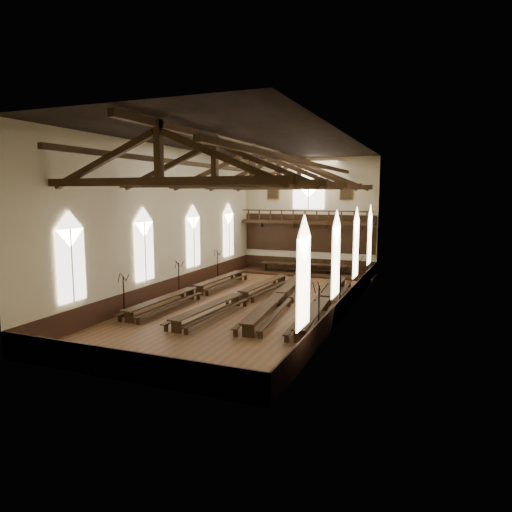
{
  "coord_description": "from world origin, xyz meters",
  "views": [
    {
      "loc": [
        10.78,
        -26.1,
        6.9
      ],
      "look_at": [
        -0.36,
        1.5,
        2.83
      ],
      "focal_mm": 32.0,
      "sensor_mm": 36.0,
      "label": 1
    }
  ],
  "objects_px": {
    "refectory_row_a": "(195,289)",
    "high_table": "(307,265)",
    "refectory_row_b": "(240,295)",
    "refectory_row_d": "(325,300)",
    "candelabrum_right_near": "(319,320)",
    "candelabrum_right_mid": "(340,297)",
    "dais": "(307,273)",
    "candelabrum_left_mid": "(179,285)",
    "candelabrum_right_far": "(357,281)",
    "refectory_row_c": "(280,296)",
    "candelabrum_left_near": "(124,303)",
    "candelabrum_left_far": "(218,271)"
  },
  "relations": [
    {
      "from": "candelabrum_left_mid",
      "to": "candelabrum_right_far",
      "type": "height_order",
      "value": "candelabrum_right_far"
    },
    {
      "from": "high_table",
      "to": "candelabrum_left_far",
      "type": "height_order",
      "value": "candelabrum_left_far"
    },
    {
      "from": "refectory_row_c",
      "to": "candelabrum_right_near",
      "type": "distance_m",
      "value": 6.65
    },
    {
      "from": "candelabrum_right_far",
      "to": "refectory_row_c",
      "type": "bearing_deg",
      "value": -124.82
    },
    {
      "from": "refectory_row_d",
      "to": "candelabrum_right_near",
      "type": "relative_size",
      "value": 5.39
    },
    {
      "from": "refectory_row_b",
      "to": "candelabrum_right_mid",
      "type": "distance_m",
      "value": 6.25
    },
    {
      "from": "candelabrum_left_near",
      "to": "candelabrum_left_far",
      "type": "bearing_deg",
      "value": 90.0
    },
    {
      "from": "candelabrum_left_mid",
      "to": "candelabrum_right_mid",
      "type": "height_order",
      "value": "candelabrum_right_mid"
    },
    {
      "from": "refectory_row_a",
      "to": "refectory_row_b",
      "type": "height_order",
      "value": "refectory_row_b"
    },
    {
      "from": "refectory_row_d",
      "to": "dais",
      "type": "height_order",
      "value": "refectory_row_d"
    },
    {
      "from": "refectory_row_c",
      "to": "candelabrum_left_far",
      "type": "xyz_separation_m",
      "value": [
        -7.25,
        5.75,
        0.2
      ]
    },
    {
      "from": "candelabrum_right_far",
      "to": "candelabrum_right_mid",
      "type": "bearing_deg",
      "value": -90.0
    },
    {
      "from": "high_table",
      "to": "candelabrum_right_far",
      "type": "bearing_deg",
      "value": -46.52
    },
    {
      "from": "candelabrum_right_near",
      "to": "candelabrum_right_far",
      "type": "bearing_deg",
      "value": 90.0
    },
    {
      "from": "candelabrum_right_near",
      "to": "candelabrum_right_far",
      "type": "xyz_separation_m",
      "value": [
        -0.0,
        10.95,
        -0.02
      ]
    },
    {
      "from": "candelabrum_right_mid",
      "to": "refectory_row_a",
      "type": "bearing_deg",
      "value": 179.06
    },
    {
      "from": "refectory_row_a",
      "to": "high_table",
      "type": "bearing_deg",
      "value": 67.41
    },
    {
      "from": "high_table",
      "to": "refectory_row_a",
      "type": "bearing_deg",
      "value": -112.59
    },
    {
      "from": "candelabrum_left_mid",
      "to": "candelabrum_right_mid",
      "type": "bearing_deg",
      "value": -1.21
    },
    {
      "from": "high_table",
      "to": "candelabrum_left_far",
      "type": "distance_m",
      "value": 7.91
    },
    {
      "from": "candelabrum_left_near",
      "to": "candelabrum_left_mid",
      "type": "height_order",
      "value": "candelabrum_left_near"
    },
    {
      "from": "refectory_row_d",
      "to": "high_table",
      "type": "xyz_separation_m",
      "value": [
        -4.18,
        10.96,
        0.28
      ]
    },
    {
      "from": "refectory_row_c",
      "to": "candelabrum_left_near",
      "type": "distance_m",
      "value": 9.41
    },
    {
      "from": "refectory_row_b",
      "to": "refectory_row_c",
      "type": "height_order",
      "value": "refectory_row_c"
    },
    {
      "from": "refectory_row_d",
      "to": "dais",
      "type": "bearing_deg",
      "value": 110.87
    },
    {
      "from": "refectory_row_c",
      "to": "candelabrum_right_far",
      "type": "height_order",
      "value": "candelabrum_right_far"
    },
    {
      "from": "candelabrum_left_far",
      "to": "dais",
      "type": "bearing_deg",
      "value": 41.39
    },
    {
      "from": "refectory_row_b",
      "to": "refectory_row_d",
      "type": "height_order",
      "value": "refectory_row_d"
    },
    {
      "from": "refectory_row_a",
      "to": "refectory_row_c",
      "type": "height_order",
      "value": "refectory_row_c"
    },
    {
      "from": "high_table",
      "to": "candelabrum_left_mid",
      "type": "xyz_separation_m",
      "value": [
        -5.94,
        -11.11,
        -0.1
      ]
    },
    {
      "from": "dais",
      "to": "high_table",
      "type": "bearing_deg",
      "value": 0.0
    },
    {
      "from": "candelabrum_right_mid",
      "to": "refectory_row_d",
      "type": "bearing_deg",
      "value": 158.25
    },
    {
      "from": "refectory_row_d",
      "to": "candelabrum_left_near",
      "type": "xyz_separation_m",
      "value": [
        -10.12,
        -6.02,
        0.21
      ]
    },
    {
      "from": "candelabrum_right_near",
      "to": "candelabrum_right_mid",
      "type": "height_order",
      "value": "candelabrum_right_mid"
    },
    {
      "from": "refectory_row_a",
      "to": "candelabrum_right_near",
      "type": "height_order",
      "value": "candelabrum_right_near"
    },
    {
      "from": "refectory_row_b",
      "to": "candelabrum_right_mid",
      "type": "bearing_deg",
      "value": 3.69
    },
    {
      "from": "refectory_row_c",
      "to": "candelabrum_left_near",
      "type": "relative_size",
      "value": 5.91
    },
    {
      "from": "dais",
      "to": "refectory_row_d",
      "type": "bearing_deg",
      "value": -69.13
    },
    {
      "from": "refectory_row_a",
      "to": "candelabrum_left_near",
      "type": "xyz_separation_m",
      "value": [
        -1.28,
        -5.78,
        0.22
      ]
    },
    {
      "from": "candelabrum_right_near",
      "to": "candelabrum_right_mid",
      "type": "xyz_separation_m",
      "value": [
        -0.0,
        5.05,
        0.06
      ]
    },
    {
      "from": "candelabrum_left_near",
      "to": "refectory_row_c",
      "type": "bearing_deg",
      "value": 39.58
    },
    {
      "from": "refectory_row_b",
      "to": "refectory_row_d",
      "type": "distance_m",
      "value": 5.3
    },
    {
      "from": "refectory_row_d",
      "to": "candelabrum_right_near",
      "type": "xyz_separation_m",
      "value": [
        0.98,
        -5.44,
        0.27
      ]
    },
    {
      "from": "candelabrum_left_mid",
      "to": "candelabrum_right_mid",
      "type": "relative_size",
      "value": 0.83
    },
    {
      "from": "refectory_row_d",
      "to": "candelabrum_left_near",
      "type": "bearing_deg",
      "value": -149.25
    },
    {
      "from": "refectory_row_a",
      "to": "candelabrum_left_far",
      "type": "height_order",
      "value": "candelabrum_left_far"
    },
    {
      "from": "candelabrum_left_near",
      "to": "candelabrum_right_far",
      "type": "height_order",
      "value": "candelabrum_right_far"
    },
    {
      "from": "high_table",
      "to": "candelabrum_right_far",
      "type": "xyz_separation_m",
      "value": [
        5.16,
        -5.44,
        -0.03
      ]
    },
    {
      "from": "high_table",
      "to": "candelabrum_left_far",
      "type": "xyz_separation_m",
      "value": [
        -5.94,
        -5.23,
        -0.07
      ]
    },
    {
      "from": "dais",
      "to": "candelabrum_right_far",
      "type": "relative_size",
      "value": 4.37
    }
  ]
}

